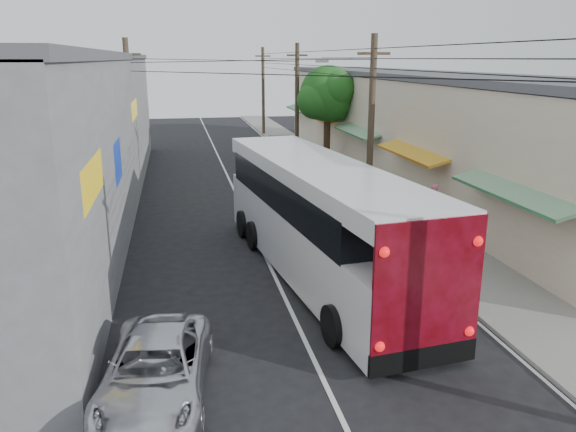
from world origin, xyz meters
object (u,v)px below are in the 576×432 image
(coach_bus, at_px, (318,218))
(parked_suv, at_px, (327,180))
(parked_car_mid, at_px, (302,167))
(parked_car_far, at_px, (280,146))
(pedestrian_near, at_px, (433,205))
(jeepney, at_px, (156,370))
(pedestrian_far, at_px, (414,206))

(coach_bus, xyz_separation_m, parked_suv, (3.16, 10.47, -1.07))
(parked_car_mid, relative_size, parked_car_far, 0.88)
(coach_bus, distance_m, parked_car_far, 24.07)
(coach_bus, bearing_deg, parked_suv, 66.18)
(parked_suv, bearing_deg, pedestrian_near, -66.18)
(coach_bus, relative_size, parked_car_mid, 3.52)
(coach_bus, bearing_deg, jeepney, -136.24)
(parked_suv, xyz_separation_m, pedestrian_far, (2.39, -5.56, -0.08))
(parked_car_far, relative_size, pedestrian_far, 3.09)
(parked_car_far, bearing_deg, pedestrian_far, -81.29)
(pedestrian_near, bearing_deg, jeepney, 22.07)
(parked_car_far, bearing_deg, parked_car_mid, -89.90)
(parked_suv, xyz_separation_m, parked_car_far, (0.00, 13.36, -0.18))
(parked_car_mid, bearing_deg, coach_bus, -100.45)
(parked_car_mid, relative_size, pedestrian_near, 2.03)
(parked_car_far, height_order, pedestrian_near, pedestrian_near)
(pedestrian_far, bearing_deg, parked_car_far, -91.21)
(coach_bus, height_order, jeepney, coach_bus)
(parked_suv, relative_size, pedestrian_far, 4.42)
(coach_bus, distance_m, pedestrian_near, 7.27)
(parked_car_mid, height_order, parked_car_far, parked_car_far)
(coach_bus, bearing_deg, parked_car_mid, 72.21)
(jeepney, bearing_deg, parked_car_far, 81.55)
(coach_bus, height_order, parked_suv, coach_bus)
(parked_suv, height_order, parked_car_far, parked_suv)
(pedestrian_far, bearing_deg, parked_car_mid, -84.69)
(jeepney, relative_size, parked_suv, 0.75)
(parked_car_far, relative_size, pedestrian_near, 2.31)
(jeepney, height_order, pedestrian_far, pedestrian_far)
(parked_car_mid, bearing_deg, parked_car_far, 88.92)
(pedestrian_near, bearing_deg, pedestrian_far, -84.52)
(parked_suv, distance_m, parked_car_mid, 5.08)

